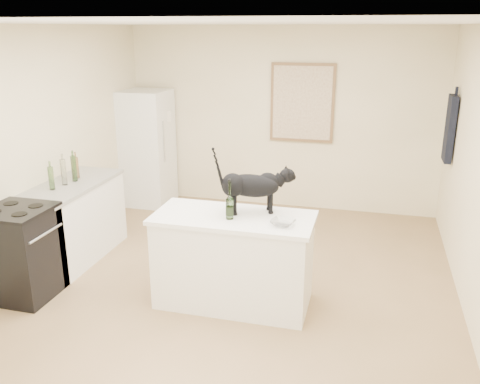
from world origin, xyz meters
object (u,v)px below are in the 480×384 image
Objects in this scene: stove at (21,254)px; wine_bottle at (230,202)px; black_cat at (251,189)px; fridge at (147,148)px; glass_bowl at (283,223)px.

wine_bottle reaches higher than stove.
fridge is at bearing 110.16° from black_cat.
fridge is 5.16× the size of wine_bottle.
black_cat is 2.06× the size of wine_bottle.
glass_bowl is at bearing -5.49° from wine_bottle.
wine_bottle is (-0.15, -0.21, -0.07)m from black_cat.
wine_bottle is at bearing 8.80° from stove.
stove is at bearing 171.62° from black_cat.
black_cat is at bearing 54.53° from wine_bottle.
stove is 2.98m from fridge.
fridge is 3.34m from wine_bottle.
stove is 2.15m from wine_bottle.
black_cat is (2.19, 0.52, 0.69)m from stove.
glass_bowl is (0.50, -0.05, -0.14)m from wine_bottle.
glass_bowl reaches higher than stove.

